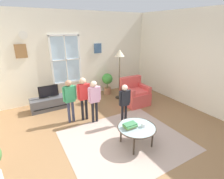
{
  "coord_description": "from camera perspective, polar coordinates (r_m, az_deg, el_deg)",
  "views": [
    {
      "loc": [
        -1.82,
        -2.94,
        2.42
      ],
      "look_at": [
        0.18,
        0.53,
        0.96
      ],
      "focal_mm": 27.69,
      "sensor_mm": 36.0,
      "label": 1
    }
  ],
  "objects": [
    {
      "name": "person_pink_shirt",
      "position": [
        4.45,
        -5.9,
        -2.47
      ],
      "size": [
        0.35,
        0.16,
        1.15
      ],
      "color": "black",
      "rests_on": "ground_plane"
    },
    {
      "name": "person_black_shirt",
      "position": [
        4.32,
        4.11,
        -3.59
      ],
      "size": [
        0.33,
        0.15,
        1.1
      ],
      "color": "black",
      "rests_on": "ground_plane"
    },
    {
      "name": "tv_stand",
      "position": [
        5.69,
        -19.75,
        -4.27
      ],
      "size": [
        1.13,
        0.43,
        0.38
      ],
      "color": "#4C4C51",
      "rests_on": "ground_plane"
    },
    {
      "name": "side_wall_right",
      "position": [
        5.67,
        28.14,
        8.01
      ],
      "size": [
        0.12,
        5.68,
        2.93
      ],
      "color": "silver",
      "rests_on": "ground_plane"
    },
    {
      "name": "coffee_table",
      "position": [
        3.76,
        8.17,
        -12.47
      ],
      "size": [
        0.82,
        0.82,
        0.44
      ],
      "color": "#99B2B7",
      "rests_on": "ground_plane"
    },
    {
      "name": "back_wall",
      "position": [
        6.19,
        -12.74,
        10.71
      ],
      "size": [
        5.73,
        0.17,
        2.93
      ],
      "color": "silver",
      "rests_on": "ground_plane"
    },
    {
      "name": "floor_lamp",
      "position": [
        5.84,
        2.54,
        10.31
      ],
      "size": [
        0.32,
        0.32,
        1.71
      ],
      "color": "black",
      "rests_on": "ground_plane"
    },
    {
      "name": "cup",
      "position": [
        3.75,
        10.25,
        -11.45
      ],
      "size": [
        0.09,
        0.09,
        0.09
      ],
      "primitive_type": "cylinder",
      "color": "white",
      "rests_on": "coffee_table"
    },
    {
      "name": "remote_near_books",
      "position": [
        3.86,
        6.81,
        -10.81
      ],
      "size": [
        0.06,
        0.14,
        0.02
      ],
      "primitive_type": "cube",
      "rotation": [
        0.0,
        0.0,
        0.17
      ],
      "color": "black",
      "rests_on": "coffee_table"
    },
    {
      "name": "ground_plane",
      "position": [
        4.23,
        1.57,
        -14.99
      ],
      "size": [
        6.33,
        6.28,
        0.02
      ],
      "primitive_type": "cube",
      "color": "olive"
    },
    {
      "name": "person_green_shirt",
      "position": [
        4.56,
        -13.82,
        -2.24
      ],
      "size": [
        0.35,
        0.16,
        1.17
      ],
      "color": "#333851",
      "rests_on": "ground_plane"
    },
    {
      "name": "armchair",
      "position": [
        5.7,
        7.5,
        -1.63
      ],
      "size": [
        0.76,
        0.74,
        0.87
      ],
      "color": "#D14C47",
      "rests_on": "ground_plane"
    },
    {
      "name": "book_stack",
      "position": [
        3.68,
        5.99,
        -11.73
      ],
      "size": [
        0.27,
        0.2,
        0.1
      ],
      "color": "tan",
      "rests_on": "coffee_table"
    },
    {
      "name": "person_red_shirt",
      "position": [
        4.59,
        -9.37,
        -1.54
      ],
      "size": [
        0.36,
        0.16,
        1.19
      ],
      "color": "black",
      "rests_on": "ground_plane"
    },
    {
      "name": "area_rug",
      "position": [
        4.08,
        4.4,
        -16.35
      ],
      "size": [
        2.58,
        2.25,
        0.01
      ],
      "primitive_type": "cube",
      "color": "tan",
      "rests_on": "ground_plane"
    },
    {
      "name": "television",
      "position": [
        5.54,
        -20.22,
        -0.59
      ],
      "size": [
        0.57,
        0.08,
        0.38
      ],
      "color": "#4C4C4C",
      "rests_on": "tv_stand"
    },
    {
      "name": "potted_plant_by_window",
      "position": [
        6.45,
        -1.54,
        2.68
      ],
      "size": [
        0.39,
        0.39,
        0.79
      ],
      "color": "#9E6B4C",
      "rests_on": "ground_plane"
    }
  ]
}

